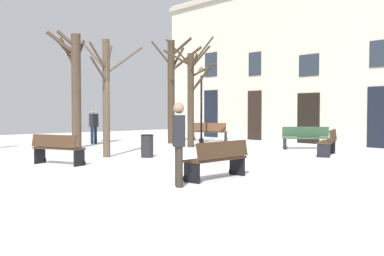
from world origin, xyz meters
name	(u,v)px	position (x,y,z in m)	size (l,w,h in m)	color
ground_plane	(149,157)	(0.00, 0.00, 0.00)	(34.23, 34.23, 0.00)	white
building_facade	(316,55)	(0.00, 9.59, 4.15)	(21.39, 0.60, 8.23)	beige
tree_foreground	(191,93)	(-2.21, 3.75, 2.31)	(2.87, 2.12, 4.65)	#382B1E
tree_right_of_center	(75,83)	(-5.20, -0.09, 2.70)	(1.30, 1.70, 4.92)	#423326
tree_center	(172,87)	(-4.52, 4.54, 2.67)	(2.44, 1.61, 4.90)	#382B1E
tree_near_facade	(106,93)	(-1.01, -1.03, 2.13)	(1.82, 1.95, 3.92)	#4C3D2D
streetlamp	(201,96)	(-3.87, 5.81, 2.24)	(0.30, 0.30, 3.65)	black
litter_bin	(147,146)	(-0.05, -0.05, 0.39)	(0.44, 0.44, 0.76)	black
bench_far_corner	(209,131)	(-4.78, 7.15, 0.48)	(1.83, 1.45, 0.93)	#51331E
bench_back_to_back_right	(328,142)	(3.54, 5.08, 0.47)	(1.16, 1.72, 0.91)	#3D2819
bench_by_litter_bin	(306,138)	(1.52, 6.67, 0.47)	(1.61, 1.77, 0.91)	#2D4C33
bench_facing_shops	(218,159)	(4.90, -1.57, 0.45)	(0.67, 1.77, 0.88)	#3D2819
bench_near_center_tree	(58,149)	(-0.03, -3.19, 0.46)	(1.68, 1.07, 0.88)	#3D2819
person_by_shop_door	(94,124)	(-6.66, 1.56, 0.92)	(0.22, 0.38, 1.66)	black
person_strolling	(179,140)	(5.10, -2.88, 0.96)	(0.44, 0.39, 1.73)	#2D271E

